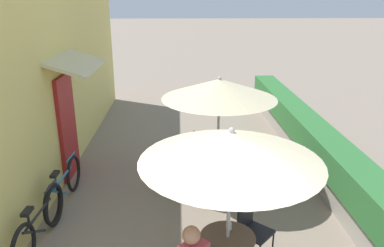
{
  "coord_description": "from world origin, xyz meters",
  "views": [
    {
      "loc": [
        -0.11,
        -2.35,
        3.58
      ],
      "look_at": [
        0.15,
        5.14,
        1.0
      ],
      "focal_mm": 35.0,
      "sensor_mm": 36.0,
      "label": 1
    }
  ],
  "objects_px": {
    "patio_umbrella_mid": "(219,89)",
    "bicycle_second": "(64,187)",
    "cafe_chair_near_right": "(251,226)",
    "patio_umbrella_near": "(231,147)",
    "cafe_chair_mid_left": "(253,162)",
    "coffee_cup_near": "(229,226)",
    "patio_table_mid": "(218,161)",
    "cafe_chair_mid_back": "(198,174)",
    "cafe_chair_mid_right": "(201,149)",
    "bicycle_leaning": "(40,224)"
  },
  "relations": [
    {
      "from": "cafe_chair_mid_back",
      "to": "bicycle_leaning",
      "type": "bearing_deg",
      "value": 160.01
    },
    {
      "from": "coffee_cup_near",
      "to": "bicycle_leaning",
      "type": "height_order",
      "value": "coffee_cup_near"
    },
    {
      "from": "cafe_chair_mid_back",
      "to": "bicycle_second",
      "type": "xyz_separation_m",
      "value": [
        -2.39,
        -0.1,
        -0.15
      ]
    },
    {
      "from": "cafe_chair_near_right",
      "to": "coffee_cup_near",
      "type": "height_order",
      "value": "cafe_chair_near_right"
    },
    {
      "from": "patio_table_mid",
      "to": "cafe_chair_mid_back",
      "type": "relative_size",
      "value": 0.87
    },
    {
      "from": "patio_umbrella_near",
      "to": "cafe_chair_mid_left",
      "type": "xyz_separation_m",
      "value": [
        0.84,
        2.66,
        -1.44
      ]
    },
    {
      "from": "cafe_chair_near_right",
      "to": "cafe_chair_mid_right",
      "type": "relative_size",
      "value": 1.0
    },
    {
      "from": "patio_table_mid",
      "to": "bicycle_leaning",
      "type": "distance_m",
      "value": 3.35
    },
    {
      "from": "coffee_cup_near",
      "to": "patio_table_mid",
      "type": "xyz_separation_m",
      "value": [
        0.12,
        2.58,
        -0.28
      ]
    },
    {
      "from": "cafe_chair_near_right",
      "to": "patio_umbrella_mid",
      "type": "height_order",
      "value": "patio_umbrella_mid"
    },
    {
      "from": "patio_umbrella_mid",
      "to": "bicycle_second",
      "type": "xyz_separation_m",
      "value": [
        -2.8,
        -0.65,
        -1.6
      ]
    },
    {
      "from": "patio_umbrella_mid",
      "to": "patio_umbrella_near",
      "type": "bearing_deg",
      "value": -93.2
    },
    {
      "from": "patio_table_mid",
      "to": "patio_umbrella_mid",
      "type": "bearing_deg",
      "value": 82.87
    },
    {
      "from": "cafe_chair_mid_left",
      "to": "bicycle_leaning",
      "type": "bearing_deg",
      "value": 38.89
    },
    {
      "from": "patio_table_mid",
      "to": "cafe_chair_mid_back",
      "type": "xyz_separation_m",
      "value": [
        -0.41,
        -0.56,
        -0.0
      ]
    },
    {
      "from": "patio_umbrella_near",
      "to": "cafe_chair_mid_right",
      "type": "relative_size",
      "value": 2.52
    },
    {
      "from": "patio_table_mid",
      "to": "patio_umbrella_near",
      "type": "bearing_deg",
      "value": -93.2
    },
    {
      "from": "bicycle_leaning",
      "to": "bicycle_second",
      "type": "height_order",
      "value": "bicycle_leaning"
    },
    {
      "from": "bicycle_leaning",
      "to": "patio_umbrella_mid",
      "type": "bearing_deg",
      "value": 35.96
    },
    {
      "from": "coffee_cup_near",
      "to": "bicycle_second",
      "type": "bearing_deg",
      "value": 144.29
    },
    {
      "from": "coffee_cup_near",
      "to": "patio_table_mid",
      "type": "relative_size",
      "value": 0.12
    },
    {
      "from": "bicycle_leaning",
      "to": "bicycle_second",
      "type": "distance_m",
      "value": 1.14
    },
    {
      "from": "cafe_chair_mid_right",
      "to": "coffee_cup_near",
      "type": "bearing_deg",
      "value": -14.49
    },
    {
      "from": "patio_umbrella_near",
      "to": "cafe_chair_mid_back",
      "type": "xyz_separation_m",
      "value": [
        -0.26,
        2.18,
        -1.44
      ]
    },
    {
      "from": "coffee_cup_near",
      "to": "patio_umbrella_mid",
      "type": "bearing_deg",
      "value": 87.32
    },
    {
      "from": "cafe_chair_mid_right",
      "to": "cafe_chair_mid_left",
      "type": "bearing_deg",
      "value": 36.36
    },
    {
      "from": "cafe_chair_near_right",
      "to": "bicycle_leaning",
      "type": "bearing_deg",
      "value": -54.11
    },
    {
      "from": "cafe_chair_mid_right",
      "to": "bicycle_second",
      "type": "distance_m",
      "value": 2.84
    },
    {
      "from": "patio_umbrella_mid",
      "to": "bicycle_second",
      "type": "height_order",
      "value": "patio_umbrella_mid"
    },
    {
      "from": "cafe_chair_near_right",
      "to": "patio_table_mid",
      "type": "height_order",
      "value": "cafe_chair_near_right"
    },
    {
      "from": "patio_table_mid",
      "to": "cafe_chair_mid_left",
      "type": "bearing_deg",
      "value": -6.37
    },
    {
      "from": "coffee_cup_near",
      "to": "patio_umbrella_mid",
      "type": "xyz_separation_m",
      "value": [
        0.12,
        2.58,
        1.16
      ]
    },
    {
      "from": "patio_umbrella_near",
      "to": "patio_umbrella_mid",
      "type": "xyz_separation_m",
      "value": [
        0.15,
        2.73,
        0.0
      ]
    },
    {
      "from": "cafe_chair_near_right",
      "to": "cafe_chair_mid_left",
      "type": "height_order",
      "value": "same"
    },
    {
      "from": "patio_umbrella_mid",
      "to": "cafe_chair_mid_right",
      "type": "distance_m",
      "value": 1.6
    },
    {
      "from": "patio_umbrella_mid",
      "to": "cafe_chair_mid_left",
      "type": "distance_m",
      "value": 1.6
    },
    {
      "from": "coffee_cup_near",
      "to": "cafe_chair_mid_back",
      "type": "height_order",
      "value": "cafe_chair_mid_back"
    },
    {
      "from": "cafe_chair_mid_left",
      "to": "bicycle_leaning",
      "type": "relative_size",
      "value": 0.48
    },
    {
      "from": "coffee_cup_near",
      "to": "cafe_chair_mid_right",
      "type": "distance_m",
      "value": 3.23
    },
    {
      "from": "cafe_chair_near_right",
      "to": "bicycle_second",
      "type": "xyz_separation_m",
      "value": [
        -3.06,
        1.53,
        -0.15
      ]
    },
    {
      "from": "patio_table_mid",
      "to": "patio_umbrella_mid",
      "type": "relative_size",
      "value": 0.35
    },
    {
      "from": "patio_umbrella_mid",
      "to": "cafe_chair_near_right",
      "type": "bearing_deg",
      "value": -83.23
    },
    {
      "from": "patio_umbrella_near",
      "to": "cafe_chair_near_right",
      "type": "bearing_deg",
      "value": 53.4
    },
    {
      "from": "cafe_chair_mid_left",
      "to": "cafe_chair_mid_back",
      "type": "xyz_separation_m",
      "value": [
        -1.1,
        -0.48,
        0.0
      ]
    },
    {
      "from": "cafe_chair_near_right",
      "to": "patio_table_mid",
      "type": "relative_size",
      "value": 1.15
    },
    {
      "from": "coffee_cup_near",
      "to": "bicycle_leaning",
      "type": "relative_size",
      "value": 0.05
    },
    {
      "from": "patio_umbrella_mid",
      "to": "bicycle_leaning",
      "type": "distance_m",
      "value": 3.71
    },
    {
      "from": "bicycle_leaning",
      "to": "bicycle_second",
      "type": "relative_size",
      "value": 1.0
    },
    {
      "from": "coffee_cup_near",
      "to": "bicycle_second",
      "type": "distance_m",
      "value": 3.33
    },
    {
      "from": "patio_table_mid",
      "to": "patio_umbrella_mid",
      "type": "height_order",
      "value": "patio_umbrella_mid"
    }
  ]
}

